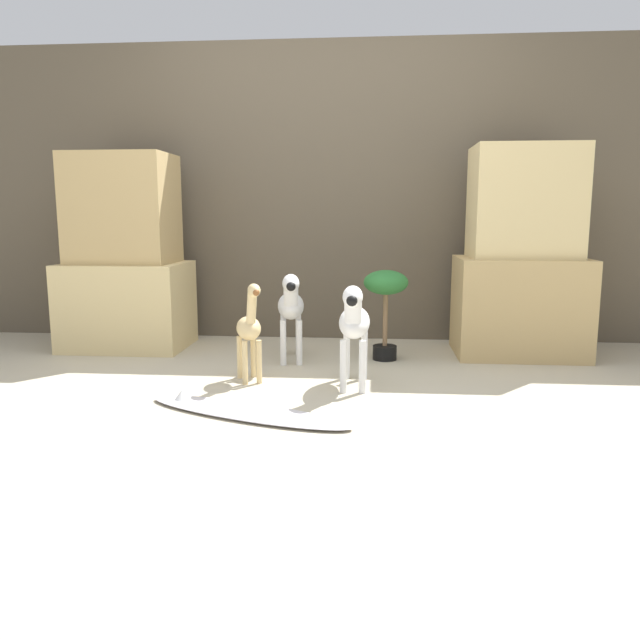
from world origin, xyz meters
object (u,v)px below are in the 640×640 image
object	(u,v)px
zebra_left	(291,305)
surfboard	(245,411)
giraffe_figurine	(250,327)
potted_palm_front	(386,293)
zebra_right	(354,322)

from	to	relation	value
zebra_left	surfboard	size ratio (longest dim) A/B	0.52
giraffe_figurine	potted_palm_front	size ratio (longest dim) A/B	0.98
potted_palm_front	zebra_left	bearing A→B (deg)	-170.24
surfboard	potted_palm_front	bearing A→B (deg)	60.36
zebra_right	giraffe_figurine	distance (m)	0.60
surfboard	giraffe_figurine	bearing A→B (deg)	98.51
surfboard	zebra_right	bearing A→B (deg)	45.23
giraffe_figurine	surfboard	world-z (taller)	giraffe_figurine
zebra_left	potted_palm_front	world-z (taller)	potted_palm_front
zebra_left	surfboard	bearing A→B (deg)	-94.11
potted_palm_front	zebra_right	bearing A→B (deg)	-104.62
zebra_right	giraffe_figurine	world-z (taller)	zebra_right
zebra_right	surfboard	xyz separation A→B (m)	(-0.51, -0.51, -0.35)
giraffe_figurine	zebra_right	bearing A→B (deg)	-6.97
zebra_right	zebra_left	bearing A→B (deg)	125.65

